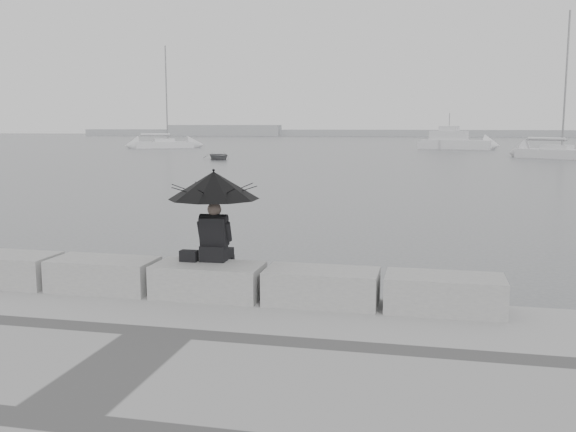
% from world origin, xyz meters
% --- Properties ---
extents(ground, '(360.00, 360.00, 0.00)m').
position_xyz_m(ground, '(0.00, 0.00, 0.00)').
color(ground, '#4C4E51').
rests_on(ground, ground).
extents(stone_block_far_left, '(1.60, 0.80, 0.50)m').
position_xyz_m(stone_block_far_left, '(-3.40, -0.45, 0.75)').
color(stone_block_far_left, gray).
rests_on(stone_block_far_left, promenade).
extents(stone_block_left, '(1.60, 0.80, 0.50)m').
position_xyz_m(stone_block_left, '(-1.70, -0.45, 0.75)').
color(stone_block_left, gray).
rests_on(stone_block_left, promenade).
extents(stone_block_centre, '(1.60, 0.80, 0.50)m').
position_xyz_m(stone_block_centre, '(0.00, -0.45, 0.75)').
color(stone_block_centre, gray).
rests_on(stone_block_centre, promenade).
extents(stone_block_right, '(1.60, 0.80, 0.50)m').
position_xyz_m(stone_block_right, '(1.70, -0.45, 0.75)').
color(stone_block_right, gray).
rests_on(stone_block_right, promenade).
extents(stone_block_far_right, '(1.60, 0.80, 0.50)m').
position_xyz_m(stone_block_far_right, '(3.40, -0.45, 0.75)').
color(stone_block_far_right, gray).
rests_on(stone_block_far_right, promenade).
extents(seated_person, '(1.37, 1.37, 1.39)m').
position_xyz_m(seated_person, '(0.01, -0.19, 2.03)').
color(seated_person, black).
rests_on(seated_person, stone_block_centre).
extents(bag, '(0.26, 0.15, 0.17)m').
position_xyz_m(bag, '(-0.35, -0.33, 1.08)').
color(bag, black).
rests_on(bag, stone_block_centre).
extents(distant_landmass, '(180.00, 8.00, 2.80)m').
position_xyz_m(distant_landmass, '(-8.14, 154.51, 0.90)').
color(distant_landmass, gray).
rests_on(distant_landmass, ground).
extents(sailboat_left, '(7.44, 5.83, 12.90)m').
position_xyz_m(sailboat_left, '(-30.33, 67.84, 0.53)').
color(sailboat_left, '#B9B9BB').
rests_on(sailboat_left, ground).
extents(sailboat_right, '(6.99, 5.85, 12.90)m').
position_xyz_m(sailboat_right, '(14.12, 52.25, 0.54)').
color(sailboat_right, '#B9B9BB').
rests_on(sailboat_right, ground).
extents(motor_cruiser, '(9.18, 5.12, 4.50)m').
position_xyz_m(motor_cruiser, '(6.03, 72.78, 0.89)').
color(motor_cruiser, '#B9B9BB').
rests_on(motor_cruiser, ground).
extents(dinghy, '(3.77, 3.05, 0.59)m').
position_xyz_m(dinghy, '(-14.86, 43.79, 0.30)').
color(dinghy, gray).
rests_on(dinghy, ground).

